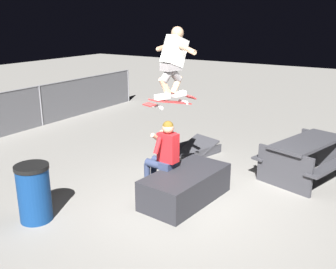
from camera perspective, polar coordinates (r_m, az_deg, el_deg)
name	(u,v)px	position (r m, az deg, el deg)	size (l,w,h in m)	color
ground_plane	(184,204)	(6.56, 2.42, -10.19)	(40.00, 40.00, 0.00)	gray
ledge_box_main	(186,186)	(6.57, 2.62, -7.66)	(1.64, 0.81, 0.51)	#28282D
person_sitting_on_ledge	(163,153)	(6.62, -0.74, -2.79)	(0.60, 0.77, 1.35)	#2D3856
skateboard	(171,102)	(6.32, 0.40, 4.85)	(1.03, 0.47, 0.18)	#B72D2D
skater_airborne	(173,59)	(6.25, 0.81, 11.10)	(0.64, 0.87, 1.12)	white
kicker_ramp	(195,150)	(8.86, 3.98, -2.35)	(1.09, 0.98, 0.40)	#38383D
picnic_table_back	(307,153)	(7.86, 19.88, -2.58)	(2.00, 1.75, 0.75)	#38383D
trash_bin	(34,193)	(6.22, -19.23, -8.16)	(0.51, 0.51, 0.90)	navy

